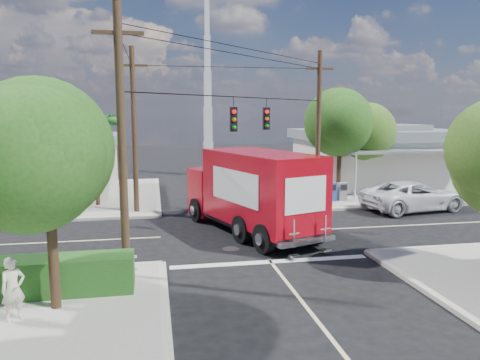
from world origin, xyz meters
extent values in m
plane|color=black|center=(0.00, 0.00, 0.00)|extent=(120.00, 120.00, 0.00)
cube|color=#9A958B|center=(11.00, 11.00, 0.07)|extent=(14.00, 14.00, 0.14)
cube|color=#B6B1A2|center=(4.00, 11.00, 0.07)|extent=(0.25, 14.00, 0.14)
cube|color=#B6B1A2|center=(11.00, 4.00, 0.07)|extent=(14.00, 0.25, 0.14)
cube|color=#9A958B|center=(-11.00, 11.00, 0.07)|extent=(14.00, 14.00, 0.14)
cube|color=#B6B1A2|center=(-4.00, 11.00, 0.07)|extent=(0.25, 14.00, 0.14)
cube|color=#B6B1A2|center=(-11.00, 4.00, 0.07)|extent=(14.00, 0.25, 0.14)
cube|color=beige|center=(0.00, 10.00, 0.01)|extent=(0.12, 12.00, 0.01)
cube|color=beige|center=(0.00, -10.00, 0.01)|extent=(0.12, 12.00, 0.01)
cube|color=beige|center=(10.00, 0.00, 0.01)|extent=(12.00, 0.12, 0.01)
cube|color=beige|center=(-10.00, 0.00, 0.01)|extent=(12.00, 0.12, 0.01)
cube|color=silver|center=(0.00, -4.30, 0.01)|extent=(7.50, 0.40, 0.01)
cube|color=silver|center=(12.50, 12.00, 1.84)|extent=(11.00, 8.00, 3.40)
cube|color=gray|center=(12.50, 12.00, 3.89)|extent=(11.80, 8.80, 0.70)
cube|color=gray|center=(12.50, 12.00, 4.39)|extent=(6.05, 4.40, 0.50)
cube|color=gray|center=(12.50, 7.10, 3.04)|extent=(9.90, 1.80, 0.15)
cylinder|color=silver|center=(8.10, 6.30, 1.59)|extent=(0.12, 0.12, 2.90)
cube|color=beige|center=(-12.00, 12.50, 1.74)|extent=(10.00, 8.00, 3.20)
cube|color=gray|center=(-12.00, 12.50, 3.69)|extent=(10.80, 8.80, 0.70)
cube|color=gray|center=(-12.00, 12.50, 4.19)|extent=(5.50, 4.40, 0.50)
cube|color=gray|center=(-12.00, 7.60, 2.84)|extent=(9.00, 1.80, 0.15)
cylinder|color=silver|center=(-8.00, 6.80, 1.49)|extent=(0.12, 0.12, 2.70)
cube|color=silver|center=(0.50, 20.00, 1.50)|extent=(0.80, 0.80, 3.00)
cube|color=silver|center=(0.50, 20.00, 4.50)|extent=(0.70, 0.70, 3.00)
cube|color=silver|center=(0.50, 20.00, 7.50)|extent=(0.60, 0.60, 3.00)
cube|color=silver|center=(0.50, 20.00, 10.50)|extent=(0.50, 0.50, 3.00)
cube|color=silver|center=(0.50, 20.00, 13.50)|extent=(0.40, 0.40, 3.00)
cylinder|color=#422D1C|center=(-7.00, -7.50, 2.00)|extent=(0.28, 0.28, 3.71)
sphere|color=#1B4F15|center=(-7.00, -7.50, 4.32)|extent=(3.71, 3.71, 3.71)
sphere|color=#1B4F15|center=(-7.40, -7.30, 4.55)|extent=(3.02, 3.02, 3.02)
sphere|color=#1B4F15|center=(-6.65, -7.80, 4.20)|extent=(3.25, 3.25, 3.25)
cylinder|color=#422D1C|center=(7.20, 6.80, 2.19)|extent=(0.28, 0.28, 4.10)
sphere|color=#1B4F15|center=(7.20, 6.80, 4.75)|extent=(4.10, 4.10, 4.10)
sphere|color=#1B4F15|center=(6.80, 7.00, 5.00)|extent=(3.33, 3.33, 3.33)
sphere|color=#1B4F15|center=(7.55, 6.50, 4.62)|extent=(3.58, 3.58, 3.58)
cylinder|color=#422D1C|center=(9.80, 9.00, 1.93)|extent=(0.28, 0.28, 3.58)
sphere|color=#366218|center=(9.80, 9.00, 4.17)|extent=(3.58, 3.58, 3.58)
sphere|color=#366218|center=(9.40, 9.20, 4.40)|extent=(2.91, 2.91, 2.91)
sphere|color=#366218|center=(10.15, 8.70, 4.06)|extent=(3.14, 3.14, 3.14)
cylinder|color=#422D1C|center=(-7.50, 7.50, 2.64)|extent=(0.24, 0.24, 5.00)
cone|color=#205F1F|center=(-6.60, 7.50, 5.24)|extent=(0.50, 2.06, 0.98)
cone|color=#205F1F|center=(-6.94, 8.20, 5.24)|extent=(1.92, 1.68, 0.98)
cone|color=#205F1F|center=(-7.70, 8.38, 5.24)|extent=(2.12, 0.95, 0.98)
cone|color=#205F1F|center=(-8.31, 7.89, 5.24)|extent=(1.34, 2.07, 0.98)
cone|color=#205F1F|center=(-8.31, 7.11, 5.24)|extent=(1.34, 2.07, 0.98)
cone|color=#205F1F|center=(-7.70, 6.62, 5.24)|extent=(2.12, 0.95, 0.98)
cone|color=#205F1F|center=(-6.94, 6.80, 5.24)|extent=(1.92, 1.68, 0.98)
cylinder|color=#422D1C|center=(-9.50, 9.00, 2.44)|extent=(0.24, 0.24, 4.60)
cone|color=#205F1F|center=(-8.60, 9.00, 4.84)|extent=(0.50, 2.06, 0.98)
cone|color=#205F1F|center=(-8.94, 9.70, 4.84)|extent=(1.92, 1.68, 0.98)
cone|color=#205F1F|center=(-9.70, 9.88, 4.84)|extent=(2.12, 0.95, 0.98)
cone|color=#205F1F|center=(-10.31, 9.39, 4.84)|extent=(1.34, 2.07, 0.98)
cone|color=#205F1F|center=(-10.31, 8.61, 4.84)|extent=(1.34, 2.07, 0.98)
cone|color=#205F1F|center=(-9.70, 8.12, 4.84)|extent=(2.12, 0.95, 0.98)
cone|color=#205F1F|center=(-8.94, 8.30, 4.84)|extent=(1.92, 1.68, 0.98)
cylinder|color=#473321|center=(-5.20, -5.20, 4.50)|extent=(0.28, 0.28, 9.00)
cube|color=#473321|center=(-5.20, -5.20, 8.00)|extent=(1.60, 0.12, 0.12)
cylinder|color=#473321|center=(5.20, 5.20, 4.50)|extent=(0.28, 0.28, 9.00)
cube|color=#473321|center=(5.20, 5.20, 8.00)|extent=(1.60, 0.12, 0.12)
cylinder|color=#473321|center=(-5.20, 5.20, 4.50)|extent=(0.28, 0.28, 9.00)
cube|color=#473321|center=(-5.20, 5.20, 8.00)|extent=(1.60, 0.12, 0.12)
cylinder|color=black|center=(0.00, 0.00, 6.20)|extent=(10.43, 10.43, 0.04)
cube|color=black|center=(-0.80, -0.80, 5.25)|extent=(0.30, 0.24, 1.05)
sphere|color=red|center=(-0.80, -0.94, 5.58)|extent=(0.20, 0.20, 0.20)
cube|color=black|center=(1.10, 1.10, 5.25)|extent=(0.30, 0.24, 1.05)
sphere|color=red|center=(1.10, 0.96, 5.58)|extent=(0.20, 0.20, 0.20)
cube|color=silver|center=(-7.80, -5.60, 0.49)|extent=(5.94, 0.05, 0.08)
cube|color=silver|center=(-7.80, -5.60, 0.89)|extent=(5.94, 0.05, 0.08)
cube|color=silver|center=(-5.00, -5.60, 0.64)|extent=(0.09, 0.06, 1.00)
cube|color=#1D4E16|center=(-8.00, -6.40, 0.69)|extent=(6.20, 1.20, 1.10)
cube|color=#B31A1F|center=(5.80, 6.20, 0.69)|extent=(0.50, 0.50, 1.10)
cube|color=#1D479C|center=(6.50, 6.20, 0.69)|extent=(0.50, 0.50, 1.10)
cube|color=slate|center=(7.20, 6.20, 0.69)|extent=(0.50, 0.50, 1.10)
cube|color=black|center=(0.13, 0.18, 0.60)|extent=(5.18, 8.84, 0.27)
cube|color=#A90816|center=(-0.97, 3.31, 1.47)|extent=(3.08, 2.61, 2.40)
cube|color=black|center=(-1.23, 4.03, 1.91)|extent=(2.25, 1.02, 1.03)
cube|color=silver|center=(-1.30, 4.24, 0.71)|extent=(2.41, 0.96, 0.38)
cube|color=#A90816|center=(0.45, -0.74, 2.23)|extent=(4.67, 6.86, 3.16)
cube|color=white|center=(1.76, -0.28, 2.40)|extent=(1.32, 3.70, 1.42)
cube|color=white|center=(-0.85, -1.20, 2.40)|extent=(1.32, 3.70, 1.42)
cube|color=white|center=(1.51, -3.74, 2.40)|extent=(1.86, 0.67, 1.42)
cube|color=silver|center=(1.56, -3.88, 0.60)|extent=(2.55, 1.12, 0.20)
cube|color=silver|center=(0.89, -4.26, 1.03)|extent=(0.48, 0.22, 1.09)
cube|color=silver|center=(2.32, -3.76, 1.03)|extent=(0.48, 0.22, 1.09)
cylinder|color=black|center=(-2.10, 2.74, 0.60)|extent=(0.73, 1.25, 1.20)
cylinder|color=black|center=(0.26, 3.57, 0.60)|extent=(0.73, 1.25, 1.20)
cylinder|color=black|center=(0.00, -3.21, 0.60)|extent=(0.73, 1.25, 1.20)
cylinder|color=black|center=(2.36, -2.38, 0.60)|extent=(0.73, 1.25, 1.20)
imported|color=silver|center=(10.27, 3.22, 0.84)|extent=(6.39, 3.71, 1.67)
imported|color=beige|center=(-7.89, -8.17, 0.99)|extent=(0.74, 0.69, 1.70)
camera|label=1|loc=(-4.20, -20.67, 5.55)|focal=35.00mm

